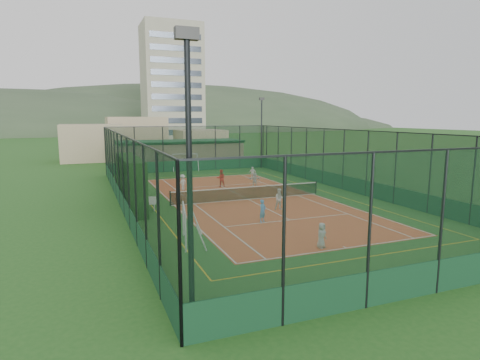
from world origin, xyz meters
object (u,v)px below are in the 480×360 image
Objects in this scene: clubhouse at (180,153)px; futsal_goal_far at (185,162)px; floodlight_sw at (190,191)px; floodlight_ne at (261,133)px; child_near_mid at (263,211)px; coach at (221,178)px; child_far_left at (182,182)px; apartment_tower at (172,83)px; child_far_right at (253,173)px; child_near_right at (280,199)px; futsal_goal_near at (184,225)px; child_far_back at (255,179)px; child_near_left at (322,235)px; white_bench at (142,204)px.

clubhouse is 4.43m from futsal_goal_far.
floodlight_sw and floodlight_ne have the same top height.
child_near_mid is 0.87× the size of coach.
clubhouse is 16.87m from child_far_left.
futsal_goal_far is (-12.43, -64.36, -14.07)m from apartment_tower.
floodlight_sw reaches higher than child_far_right.
child_near_right is (0.68, -25.74, -0.87)m from clubhouse.
futsal_goal_far is at bearing -135.82° from child_far_left.
child_near_right is (7.51, 4.64, -0.18)m from futsal_goal_near.
floodlight_ne is 3.01× the size of futsal_goal_near.
child_near_right is 1.10× the size of child_far_right.
apartment_tower reaches higher than floodlight_ne.
floodlight_ne reaches higher than child_near_right.
child_near_mid is 1.09× the size of child_far_back.
futsal_goal_near is 8.83m from child_near_right.
child_near_mid is at bearing 90.94° from coach.
futsal_goal_far is 2.42× the size of child_near_left.
apartment_tower is 23.79× the size of child_far_right.
coach is at bearing 105.51° from child_near_right.
floodlight_sw is at bearing -96.84° from futsal_goal_far.
apartment_tower is at bearing 78.69° from clubhouse.
child_near_right is 0.92× the size of coach.
clubhouse is at bearing 90.90° from futsal_goal_far.
child_far_back is at bearing 144.70° from child_far_left.
white_bench is 1.16× the size of coach.
floodlight_sw is at bearing 77.57° from coach.
child_near_left is 0.91× the size of child_far_left.
child_near_right is at bearing 18.62° from child_near_mid.
white_bench is at bearing 63.75° from child_far_right.
child_near_mid is at bearing 72.35° from child_near_left.
futsal_goal_near is (0.97, -7.55, 0.39)m from white_bench.
futsal_goal_near reaches higher than white_bench.
child_far_right is at bearing -21.35° from futsal_goal_near.
floodlight_sw is at bearing 88.57° from child_far_right.
white_bench is at bearing 87.10° from floodlight_sw.
futsal_goal_near is at bearing -101.77° from apartment_tower.
apartment_tower is at bearing -132.64° from child_far_left.
apartment_tower reaches higher than floodlight_sw.
coach is (8.46, 22.43, -3.36)m from floodlight_sw.
child_far_back is (-9.27, -76.92, -14.38)m from apartment_tower.
child_near_mid reaches higher than child_far_left.
futsal_goal_near is at bearing 45.88° from child_far_left.
clubhouse reaches higher than child_near_mid.
futsal_goal_far reaches higher than child_near_left.
child_near_mid is at bearing 94.06° from child_far_right.
apartment_tower is at bearing 57.66° from child_near_left.
child_far_back is at bearing -117.01° from floodlight_ne.
child_near_right reaches higher than white_bench.
coach reaches higher than child_near_mid.
child_far_left is at bearing 71.91° from child_near_mid.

